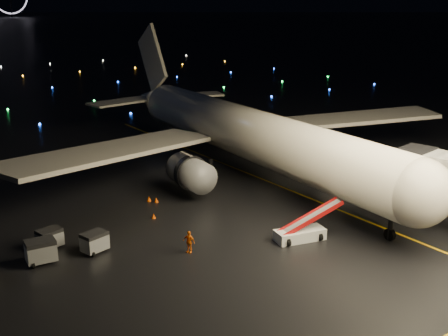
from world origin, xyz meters
The scene contains 10 objects.
lane_centre centered at (12.00, 15.00, 0.01)m, with size 0.25×80.00×0.02m, color #E5AC08.
airliner centered at (11.89, 25.10, 7.88)m, with size 55.59×52.81×15.75m, color beige, non-canonical shape.
belt_loader centered at (4.32, 5.25, 1.47)m, with size 6.07×1.65×2.94m, color silver, non-canonical shape.
crew_c centered at (-4.38, 8.38, 0.89)m, with size 1.05×0.44×1.79m, color orange.
safety_cone_0 centered at (-1.09, 19.95, 0.25)m, with size 0.44×0.44×0.50m, color #F44F03.
safety_cone_1 centered at (-1.53, 20.63, 0.26)m, with size 0.46×0.46×0.53m, color #F44F03.
safety_cone_2 centered at (-3.27, 16.36, 0.24)m, with size 0.42×0.42×0.47m, color #F44F03.
baggage_cart_0 centered at (-14.41, 13.11, 0.91)m, with size 2.14×1.50×1.82m, color gray.
baggage_cart_1 centered at (-10.38, 12.64, 0.81)m, with size 1.91×1.34×1.63m, color gray.
baggage_cart_2 centered at (-13.01, 15.41, 0.78)m, with size 1.85×1.29×1.57m, color gray.
Camera 1 is at (-24.96, -26.11, 18.81)m, focal length 45.00 mm.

